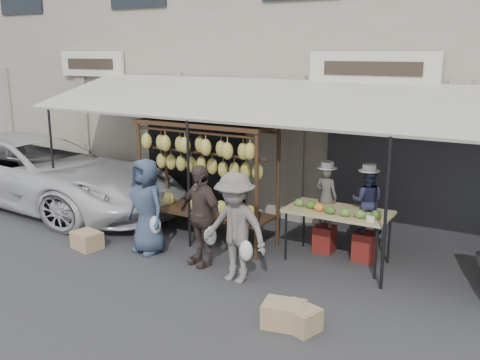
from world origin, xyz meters
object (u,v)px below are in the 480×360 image
(customer_mid, at_px, (201,215))
(crate_near_a, at_px, (284,314))
(customer_right, at_px, (235,228))
(vendor_left, at_px, (326,196))
(van, at_px, (34,154))
(crate_far, at_px, (87,240))
(vendor_right, at_px, (367,201))
(customer_left, at_px, (147,206))
(banana_rack, at_px, (205,158))
(produce_table, at_px, (337,212))
(crate_near_b, at_px, (299,318))

(customer_mid, bearing_deg, crate_near_a, -13.27)
(crate_near_a, bearing_deg, customer_mid, 150.93)
(customer_mid, height_order, customer_right, customer_right)
(vendor_left, xyz_separation_m, crate_near_a, (0.54, -2.72, -0.85))
(van, bearing_deg, customer_mid, -99.01)
(customer_right, height_order, crate_near_a, customer_right)
(crate_near_a, distance_m, crate_far, 4.32)
(vendor_right, height_order, van, van)
(vendor_right, height_order, customer_left, customer_left)
(crate_near_a, bearing_deg, vendor_right, 85.82)
(customer_left, relative_size, customer_mid, 1.00)
(banana_rack, distance_m, crate_near_a, 3.68)
(customer_left, bearing_deg, crate_near_a, -7.90)
(produce_table, distance_m, vendor_right, 0.54)
(produce_table, distance_m, van, 7.40)
(banana_rack, bearing_deg, customer_right, -41.88)
(banana_rack, height_order, crate_near_a, banana_rack)
(vendor_right, xyz_separation_m, van, (-7.79, -0.34, 0.10))
(produce_table, height_order, customer_mid, customer_mid)
(produce_table, bearing_deg, crate_near_a, -85.23)
(vendor_right, bearing_deg, produce_table, 26.85)
(vendor_right, height_order, crate_near_b, vendor_right)
(customer_mid, distance_m, crate_near_a, 2.49)
(crate_near_a, bearing_deg, customer_left, 160.52)
(crate_near_b, distance_m, crate_far, 4.52)
(customer_mid, distance_m, crate_near_b, 2.65)
(vendor_left, relative_size, van, 0.20)
(crate_near_a, relative_size, van, 0.10)
(crate_near_a, bearing_deg, produce_table, 94.77)
(produce_table, bearing_deg, crate_near_b, -80.35)
(customer_right, bearing_deg, crate_far, -173.08)
(produce_table, relative_size, van, 0.31)
(customer_mid, bearing_deg, crate_near_b, -10.54)
(vendor_left, bearing_deg, customer_right, 72.75)
(vendor_left, height_order, crate_near_a, vendor_left)
(customer_mid, bearing_deg, crate_far, -152.26)
(vendor_right, relative_size, customer_mid, 0.65)
(banana_rack, xyz_separation_m, customer_right, (1.39, -1.24, -0.72))
(crate_far, bearing_deg, customer_mid, 11.94)
(vendor_right, relative_size, customer_left, 0.65)
(customer_mid, xyz_separation_m, van, (-5.50, 1.18, 0.30))
(produce_table, distance_m, customer_right, 1.82)
(produce_table, xyz_separation_m, crate_near_a, (0.20, -2.36, -0.72))
(customer_mid, distance_m, crate_far, 2.32)
(banana_rack, distance_m, vendor_right, 2.95)
(banana_rack, distance_m, van, 4.97)
(vendor_right, relative_size, crate_near_a, 2.07)
(customer_right, relative_size, crate_far, 3.34)
(vendor_left, distance_m, crate_far, 4.32)
(crate_far, relative_size, van, 0.09)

